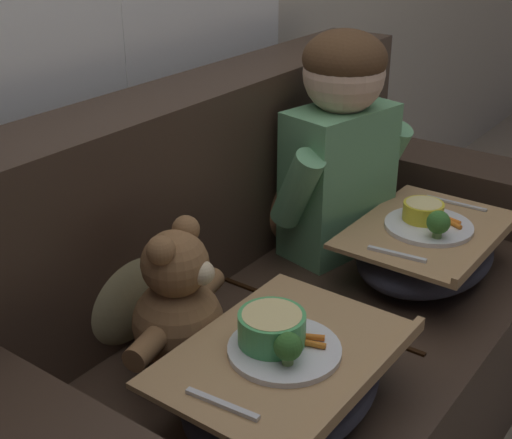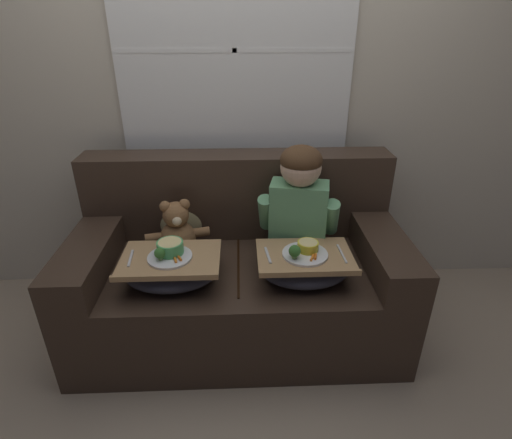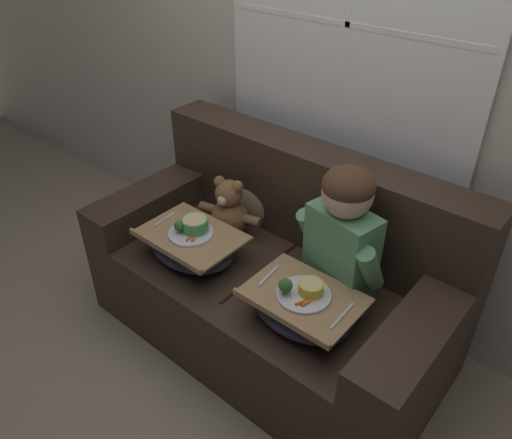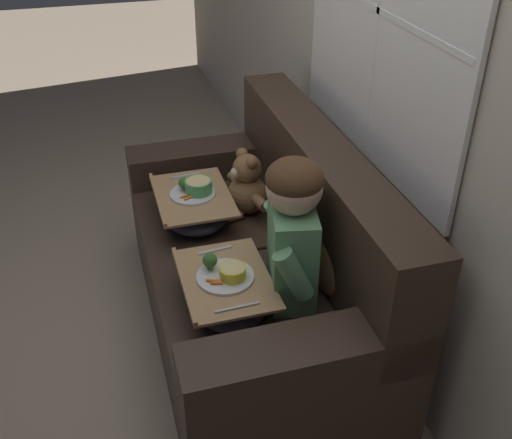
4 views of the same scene
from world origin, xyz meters
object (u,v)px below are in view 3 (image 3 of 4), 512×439
(throw_pillow_behind_child, at_px, (360,241))
(lap_tray_child, at_px, (303,307))
(child_figure, at_px, (344,227))
(couch, at_px, (276,279))
(throw_pillow_behind_teddy, at_px, (252,193))
(lap_tray_teddy, at_px, (192,244))
(teddy_bear, at_px, (229,211))

(throw_pillow_behind_child, bearing_deg, lap_tray_child, -90.02)
(child_figure, bearing_deg, throw_pillow_behind_child, 89.93)
(couch, bearing_deg, child_figure, 3.97)
(lap_tray_child, bearing_deg, throw_pillow_behind_teddy, 146.02)
(couch, relative_size, lap_tray_teddy, 3.64)
(teddy_bear, distance_m, lap_tray_teddy, 0.27)
(throw_pillow_behind_child, bearing_deg, child_figure, -90.07)
(throw_pillow_behind_teddy, bearing_deg, throw_pillow_behind_child, 0.00)
(child_figure, xyz_separation_m, lap_tray_teddy, (-0.66, -0.27, -0.26))
(couch, relative_size, child_figure, 2.88)
(teddy_bear, bearing_deg, child_figure, 0.29)
(couch, xyz_separation_m, throw_pillow_behind_teddy, (-0.33, 0.20, 0.28))
(throw_pillow_behind_child, height_order, teddy_bear, throw_pillow_behind_child)
(couch, xyz_separation_m, lap_tray_teddy, (-0.33, -0.25, 0.20))
(throw_pillow_behind_teddy, xyz_separation_m, lap_tray_child, (0.66, -0.44, -0.09))
(lap_tray_child, distance_m, lap_tray_teddy, 0.66)
(throw_pillow_behind_child, relative_size, throw_pillow_behind_teddy, 1.05)
(couch, xyz_separation_m, lap_tray_child, (0.33, -0.25, 0.20))
(teddy_bear, bearing_deg, throw_pillow_behind_child, 15.15)
(couch, distance_m, throw_pillow_behind_child, 0.48)
(child_figure, height_order, lap_tray_teddy, child_figure)
(teddy_bear, xyz_separation_m, lap_tray_teddy, (-0.00, -0.26, -0.06))
(child_figure, distance_m, lap_tray_teddy, 0.76)
(child_figure, relative_size, teddy_bear, 1.74)
(throw_pillow_behind_teddy, bearing_deg, lap_tray_teddy, -90.04)
(couch, xyz_separation_m, child_figure, (0.33, 0.02, 0.45))
(child_figure, bearing_deg, teddy_bear, -179.71)
(throw_pillow_behind_child, xyz_separation_m, child_figure, (-0.00, -0.17, 0.17))
(couch, height_order, teddy_bear, couch)
(couch, distance_m, lap_tray_child, 0.46)
(throw_pillow_behind_child, bearing_deg, throw_pillow_behind_teddy, 180.00)
(throw_pillow_behind_child, relative_size, child_figure, 0.58)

